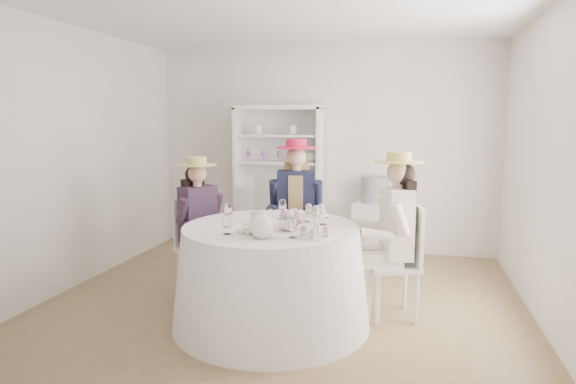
# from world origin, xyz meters

# --- Properties ---
(ground) EXTENTS (4.50, 4.50, 0.00)m
(ground) POSITION_xyz_m (0.00, 0.00, 0.00)
(ground) COLOR brown
(ground) RESTS_ON ground
(ceiling) EXTENTS (4.50, 4.50, 0.00)m
(ceiling) POSITION_xyz_m (0.00, 0.00, 2.70)
(ceiling) COLOR white
(ceiling) RESTS_ON wall_back
(wall_back) EXTENTS (4.50, 0.00, 4.50)m
(wall_back) POSITION_xyz_m (0.00, 2.00, 1.35)
(wall_back) COLOR silver
(wall_back) RESTS_ON ground
(wall_front) EXTENTS (4.50, 0.00, 4.50)m
(wall_front) POSITION_xyz_m (0.00, -2.00, 1.35)
(wall_front) COLOR silver
(wall_front) RESTS_ON ground
(wall_left) EXTENTS (0.00, 4.50, 4.50)m
(wall_left) POSITION_xyz_m (-2.25, 0.00, 1.35)
(wall_left) COLOR silver
(wall_left) RESTS_ON ground
(wall_right) EXTENTS (0.00, 4.50, 4.50)m
(wall_right) POSITION_xyz_m (2.25, 0.00, 1.35)
(wall_right) COLOR silver
(wall_right) RESTS_ON ground
(tea_table) EXTENTS (1.69, 1.69, 0.85)m
(tea_table) POSITION_xyz_m (0.01, -0.54, 0.43)
(tea_table) COLOR white
(tea_table) RESTS_ON ground
(hutch) EXTENTS (1.16, 0.48, 1.93)m
(hutch) POSITION_xyz_m (-0.53, 1.77, 0.68)
(hutch) COLOR silver
(hutch) RESTS_ON ground
(side_table) EXTENTS (0.53, 0.53, 0.70)m
(side_table) POSITION_xyz_m (0.72, 1.75, 0.35)
(side_table) COLOR silver
(side_table) RESTS_ON ground
(hatbox) EXTENTS (0.40, 0.40, 0.33)m
(hatbox) POSITION_xyz_m (0.72, 1.75, 0.87)
(hatbox) COLOR black
(hatbox) RESTS_ON side_table
(guest_left) EXTENTS (0.59, 0.54, 1.38)m
(guest_left) POSITION_xyz_m (-0.90, 0.02, 0.78)
(guest_left) COLOR silver
(guest_left) RESTS_ON ground
(guest_mid) EXTENTS (0.57, 0.60, 1.54)m
(guest_mid) POSITION_xyz_m (-0.02, 0.53, 0.87)
(guest_mid) COLOR silver
(guest_mid) RESTS_ON ground
(guest_right) EXTENTS (0.60, 0.56, 1.47)m
(guest_right) POSITION_xyz_m (1.01, -0.17, 0.83)
(guest_right) COLOR silver
(guest_right) RESTS_ON ground
(spare_chair) EXTENTS (0.56, 0.56, 1.09)m
(spare_chair) POSITION_xyz_m (-0.50, 1.40, 0.58)
(spare_chair) COLOR silver
(spare_chair) RESTS_ON ground
(teacup_a) EXTENTS (0.10, 0.10, 0.07)m
(teacup_a) POSITION_xyz_m (-0.18, -0.36, 0.89)
(teacup_a) COLOR white
(teacup_a) RESTS_ON tea_table
(teacup_b) EXTENTS (0.09, 0.09, 0.07)m
(teacup_b) POSITION_xyz_m (0.05, -0.25, 0.89)
(teacup_b) COLOR white
(teacup_b) RESTS_ON tea_table
(teacup_c) EXTENTS (0.10, 0.10, 0.06)m
(teacup_c) POSITION_xyz_m (0.23, -0.35, 0.89)
(teacup_c) COLOR white
(teacup_c) RESTS_ON tea_table
(flower_bowl) EXTENTS (0.28, 0.28, 0.05)m
(flower_bowl) POSITION_xyz_m (0.21, -0.66, 0.88)
(flower_bowl) COLOR white
(flower_bowl) RESTS_ON tea_table
(flower_arrangement) EXTENTS (0.18, 0.19, 0.07)m
(flower_arrangement) POSITION_xyz_m (0.21, -0.53, 0.95)
(flower_arrangement) COLOR pink
(flower_arrangement) RESTS_ON tea_table
(table_teapot) EXTENTS (0.28, 0.20, 0.21)m
(table_teapot) POSITION_xyz_m (0.07, -0.95, 0.94)
(table_teapot) COLOR white
(table_teapot) RESTS_ON tea_table
(sandwich_plate) EXTENTS (0.25, 0.25, 0.06)m
(sandwich_plate) POSITION_xyz_m (-0.08, -0.89, 0.87)
(sandwich_plate) COLOR white
(sandwich_plate) RESTS_ON tea_table
(cupcake_stand) EXTENTS (0.26, 0.26, 0.25)m
(cupcake_stand) POSITION_xyz_m (0.45, -0.84, 0.95)
(cupcake_stand) COLOR white
(cupcake_stand) RESTS_ON tea_table
(stemware_set) EXTENTS (0.93, 0.90, 0.15)m
(stemware_set) POSITION_xyz_m (0.01, -0.54, 0.93)
(stemware_set) COLOR white
(stemware_set) RESTS_ON tea_table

